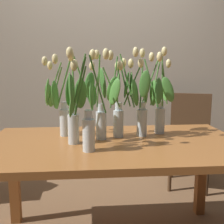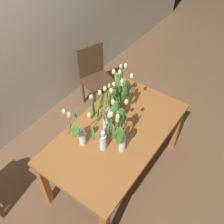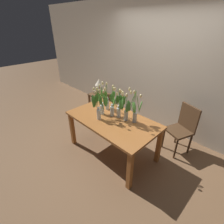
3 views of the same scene
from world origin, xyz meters
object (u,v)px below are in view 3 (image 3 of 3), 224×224
object	(u,v)px
tulip_vase_1	(125,110)
side_table	(99,98)
tulip_vase_0	(102,104)
pillar_candle	(94,92)
tulip_vase_4	(119,106)
table_lamp	(99,82)
tulip_vase_2	(113,105)
tulip_vase_3	(134,110)
dining_chair	(183,127)
tulip_vase_5	(106,100)
tulip_vase_6	(98,106)
dining_table	(113,123)

from	to	relation	value
tulip_vase_1	side_table	bearing A→B (deg)	154.02
tulip_vase_0	pillar_candle	xyz separation A→B (m)	(-1.24, 0.82, -0.35)
side_table	tulip_vase_4	bearing A→B (deg)	-28.03
tulip_vase_4	pillar_candle	size ratio (longest dim) A/B	7.71
tulip_vase_1	table_lamp	distance (m)	1.73
tulip_vase_2	pillar_candle	world-z (taller)	tulip_vase_2
tulip_vase_3	table_lamp	bearing A→B (deg)	157.40
dining_chair	side_table	xyz separation A→B (m)	(-2.21, -0.11, -0.09)
dining_chair	tulip_vase_2	bearing A→B (deg)	-137.09
dining_chair	tulip_vase_3	bearing A→B (deg)	-124.34
table_lamp	tulip_vase_3	bearing A→B (deg)	-22.60
tulip_vase_3	side_table	distance (m)	1.88
tulip_vase_3	tulip_vase_5	size ratio (longest dim) A/B	1.12
dining_chair	table_lamp	size ratio (longest dim) A/B	2.34
tulip_vase_6	dining_chair	world-z (taller)	tulip_vase_6
tulip_vase_1	tulip_vase_5	size ratio (longest dim) A/B	1.04
pillar_candle	side_table	bearing A→B (deg)	23.20
tulip_vase_5	side_table	size ratio (longest dim) A/B	0.96
tulip_vase_6	dining_chair	xyz separation A→B (m)	(1.04, 1.13, -0.45)
dining_table	tulip_vase_6	distance (m)	0.41
table_lamp	tulip_vase_1	bearing A→B (deg)	-26.46
pillar_candle	dining_chair	bearing A→B (deg)	4.26
tulip_vase_0	tulip_vase_3	bearing A→B (deg)	19.37
tulip_vase_2	dining_chair	size ratio (longest dim) A/B	0.61
dining_table	tulip_vase_5	bearing A→B (deg)	152.36
pillar_candle	tulip_vase_3	bearing A→B (deg)	-18.87
tulip_vase_4	tulip_vase_3	bearing A→B (deg)	13.74
tulip_vase_1	tulip_vase_5	xyz separation A→B (m)	(-0.54, 0.08, -0.04)
tulip_vase_1	tulip_vase_5	bearing A→B (deg)	171.52
tulip_vase_6	dining_chair	bearing A→B (deg)	47.38
pillar_candle	tulip_vase_6	bearing A→B (deg)	-36.30
tulip_vase_6	pillar_candle	size ratio (longest dim) A/B	7.50
tulip_vase_5	tulip_vase_6	distance (m)	0.40
tulip_vase_1	tulip_vase_2	xyz separation A→B (m)	(-0.27, -0.01, -0.00)
tulip_vase_0	tulip_vase_2	xyz separation A→B (m)	(0.16, 0.12, 0.01)
dining_table	tulip_vase_2	bearing A→B (deg)	131.49
tulip_vase_1	tulip_vase_3	xyz separation A→B (m)	(0.13, 0.07, 0.01)
dining_table	table_lamp	distance (m)	1.63
tulip_vase_5	tulip_vase_2	bearing A→B (deg)	-18.69
tulip_vase_1	dining_chair	bearing A→B (deg)	52.17
tulip_vase_2	tulip_vase_6	world-z (taller)	tulip_vase_2
tulip_vase_2	dining_chair	xyz separation A→B (m)	(0.94, 0.88, -0.43)
dining_chair	table_lamp	bearing A→B (deg)	-177.55
tulip_vase_1	tulip_vase_6	distance (m)	0.46
tulip_vase_0	pillar_candle	world-z (taller)	tulip_vase_0
tulip_vase_6	tulip_vase_5	bearing A→B (deg)	116.16
dining_table	pillar_candle	bearing A→B (deg)	151.92
tulip_vase_3	side_table	xyz separation A→B (m)	(-1.67, 0.68, -0.53)
tulip_vase_3	dining_table	bearing A→B (deg)	-150.77
dining_table	side_table	bearing A→B (deg)	147.65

